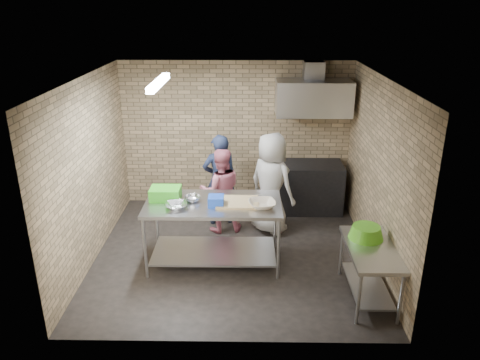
# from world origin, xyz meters

# --- Properties ---
(floor) EXTENTS (4.20, 4.20, 0.00)m
(floor) POSITION_xyz_m (0.00, 0.00, 0.00)
(floor) COLOR black
(floor) RESTS_ON ground
(ceiling) EXTENTS (4.20, 4.20, 0.00)m
(ceiling) POSITION_xyz_m (0.00, 0.00, 2.70)
(ceiling) COLOR black
(ceiling) RESTS_ON ground
(back_wall) EXTENTS (4.20, 0.06, 2.70)m
(back_wall) POSITION_xyz_m (0.00, 2.00, 1.35)
(back_wall) COLOR tan
(back_wall) RESTS_ON ground
(front_wall) EXTENTS (4.20, 0.06, 2.70)m
(front_wall) POSITION_xyz_m (0.00, -2.00, 1.35)
(front_wall) COLOR tan
(front_wall) RESTS_ON ground
(left_wall) EXTENTS (0.06, 4.00, 2.70)m
(left_wall) POSITION_xyz_m (-2.10, 0.00, 1.35)
(left_wall) COLOR tan
(left_wall) RESTS_ON ground
(right_wall) EXTENTS (0.06, 4.00, 2.70)m
(right_wall) POSITION_xyz_m (2.10, 0.00, 1.35)
(right_wall) COLOR tan
(right_wall) RESTS_ON ground
(prep_table) EXTENTS (1.95, 0.98, 0.98)m
(prep_table) POSITION_xyz_m (-0.28, -0.25, 0.49)
(prep_table) COLOR #AAACB1
(prep_table) RESTS_ON floor
(side_counter) EXTENTS (0.60, 1.20, 0.75)m
(side_counter) POSITION_xyz_m (1.80, -1.10, 0.38)
(side_counter) COLOR silver
(side_counter) RESTS_ON floor
(stove) EXTENTS (1.20, 0.70, 0.90)m
(stove) POSITION_xyz_m (1.35, 1.65, 0.45)
(stove) COLOR black
(stove) RESTS_ON floor
(range_hood) EXTENTS (1.30, 0.60, 0.60)m
(range_hood) POSITION_xyz_m (1.35, 1.70, 2.10)
(range_hood) COLOR silver
(range_hood) RESTS_ON back_wall
(hood_duct) EXTENTS (0.35, 0.30, 0.30)m
(hood_duct) POSITION_xyz_m (1.35, 1.85, 2.55)
(hood_duct) COLOR #A5A8AD
(hood_duct) RESTS_ON back_wall
(wall_shelf) EXTENTS (0.80, 0.20, 0.04)m
(wall_shelf) POSITION_xyz_m (1.65, 1.89, 1.92)
(wall_shelf) COLOR #3F2B19
(wall_shelf) RESTS_ON back_wall
(fluorescent_fixture) EXTENTS (0.10, 1.25, 0.08)m
(fluorescent_fixture) POSITION_xyz_m (-1.00, 0.00, 2.64)
(fluorescent_fixture) COLOR white
(fluorescent_fixture) RESTS_ON ceiling
(green_crate) EXTENTS (0.43, 0.33, 0.17)m
(green_crate) POSITION_xyz_m (-0.98, -0.13, 1.06)
(green_crate) COLOR green
(green_crate) RESTS_ON prep_table
(blue_tub) EXTENTS (0.22, 0.22, 0.14)m
(blue_tub) POSITION_xyz_m (-0.23, -0.35, 1.05)
(blue_tub) COLOR blue
(blue_tub) RESTS_ON prep_table
(cutting_board) EXTENTS (0.60, 0.46, 0.03)m
(cutting_board) POSITION_xyz_m (0.07, -0.27, 0.99)
(cutting_board) COLOR #D4B47A
(cutting_board) RESTS_ON prep_table
(mixing_bowl_a) EXTENTS (0.35, 0.35, 0.07)m
(mixing_bowl_a) POSITION_xyz_m (-0.78, -0.45, 1.01)
(mixing_bowl_a) COLOR silver
(mixing_bowl_a) RESTS_ON prep_table
(mixing_bowl_b) EXTENTS (0.27, 0.27, 0.07)m
(mixing_bowl_b) POSITION_xyz_m (-0.58, -0.20, 1.01)
(mixing_bowl_b) COLOR silver
(mixing_bowl_b) RESTS_ON prep_table
(ceramic_bowl) EXTENTS (0.44, 0.44, 0.09)m
(ceramic_bowl) POSITION_xyz_m (0.42, -0.40, 1.02)
(ceramic_bowl) COLOR beige
(ceramic_bowl) RESTS_ON prep_table
(green_basin) EXTENTS (0.46, 0.46, 0.17)m
(green_basin) POSITION_xyz_m (1.78, -0.85, 0.83)
(green_basin) COLOR #59C626
(green_basin) RESTS_ON side_counter
(bottle_red) EXTENTS (0.07, 0.07, 0.18)m
(bottle_red) POSITION_xyz_m (1.40, 1.89, 2.03)
(bottle_red) COLOR #B22619
(bottle_red) RESTS_ON wall_shelf
(bottle_green) EXTENTS (0.06, 0.06, 0.15)m
(bottle_green) POSITION_xyz_m (1.80, 1.89, 2.02)
(bottle_green) COLOR green
(bottle_green) RESTS_ON wall_shelf
(man_navy) EXTENTS (0.66, 0.51, 1.61)m
(man_navy) POSITION_xyz_m (-0.26, 1.09, 0.80)
(man_navy) COLOR #161B37
(man_navy) RESTS_ON floor
(woman_pink) EXTENTS (0.79, 0.67, 1.45)m
(woman_pink) POSITION_xyz_m (-0.23, 0.80, 0.73)
(woman_pink) COLOR #D47087
(woman_pink) RESTS_ON floor
(woman_white) EXTENTS (0.99, 0.96, 1.71)m
(woman_white) POSITION_xyz_m (0.61, 0.80, 0.86)
(woman_white) COLOR silver
(woman_white) RESTS_ON floor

